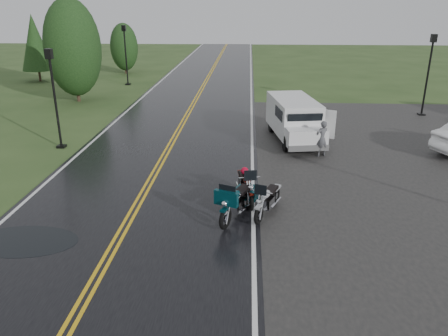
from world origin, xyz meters
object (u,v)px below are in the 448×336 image
at_px(person_at_van, 322,139).
at_px(lamp_post_near_left, 55,99).
at_px(lamp_post_far_left, 126,55).
at_px(motorcycle_red, 251,193).
at_px(motorcycle_teal, 225,210).
at_px(van_white, 287,130).
at_px(motorcycle_silver, 259,207).
at_px(lamp_post_far_right, 428,76).

height_order(person_at_van, lamp_post_near_left, lamp_post_near_left).
bearing_deg(lamp_post_far_left, motorcycle_red, -66.22).
xyz_separation_m(motorcycle_teal, van_white, (2.32, 7.34, 0.33)).
xyz_separation_m(motorcycle_silver, van_white, (1.35, 6.98, 0.40)).
relative_size(van_white, lamp_post_near_left, 1.15).
distance_m(motorcycle_teal, lamp_post_far_left, 25.40).
xyz_separation_m(motorcycle_silver, lamp_post_far_left, (-10.10, 23.29, 1.72)).
height_order(motorcycle_silver, lamp_post_far_right, lamp_post_far_right).
distance_m(motorcycle_silver, van_white, 7.12).
relative_size(motorcycle_red, lamp_post_far_left, 0.47).
bearing_deg(motorcycle_silver, motorcycle_red, 126.87).
distance_m(motorcycle_teal, lamp_post_near_left, 10.96).
height_order(motorcycle_red, van_white, van_white).
distance_m(motorcycle_red, van_white, 6.28).
bearing_deg(van_white, person_at_van, -29.59).
bearing_deg(lamp_post_near_left, lamp_post_far_right, 20.82).
height_order(motorcycle_teal, lamp_post_far_right, lamp_post_far_right).
distance_m(motorcycle_teal, van_white, 7.70).
bearing_deg(motorcycle_silver, lamp_post_near_left, 163.69).
bearing_deg(motorcycle_teal, van_white, 95.59).
xyz_separation_m(motorcycle_red, lamp_post_near_left, (-8.67, 6.12, 1.58)).
distance_m(motorcycle_silver, lamp_post_far_left, 25.44).
bearing_deg(van_white, motorcycle_teal, -116.58).
bearing_deg(person_at_van, lamp_post_far_left, -77.73).
xyz_separation_m(motorcycle_teal, motorcycle_silver, (0.97, 0.35, -0.07)).
xyz_separation_m(motorcycle_teal, person_at_van, (3.78, 6.79, 0.10)).
bearing_deg(lamp_post_far_right, motorcycle_teal, -126.70).
height_order(motorcycle_teal, van_white, van_white).
height_order(motorcycle_red, lamp_post_near_left, lamp_post_near_left).
bearing_deg(lamp_post_near_left, motorcycle_silver, -38.31).
relative_size(motorcycle_silver, lamp_post_far_left, 0.44).
bearing_deg(van_white, lamp_post_far_left, 116.05).
xyz_separation_m(motorcycle_teal, lamp_post_near_left, (-7.94, 7.40, 1.56)).
relative_size(motorcycle_silver, lamp_post_far_right, 0.44).
bearing_deg(person_at_van, van_white, -45.75).
height_order(van_white, lamp_post_far_right, lamp_post_far_right).
bearing_deg(motorcycle_silver, lamp_post_far_right, 77.19).
bearing_deg(motorcycle_teal, lamp_post_near_left, 160.18).
xyz_separation_m(motorcycle_red, motorcycle_teal, (-0.73, -1.27, 0.02)).
distance_m(motorcycle_red, person_at_van, 6.31).
distance_m(motorcycle_red, lamp_post_far_left, 24.51).
bearing_deg(person_at_van, lamp_post_near_left, -28.15).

